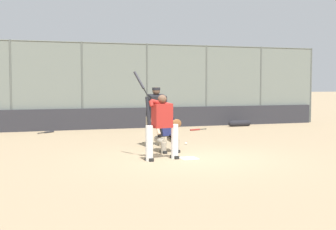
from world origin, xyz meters
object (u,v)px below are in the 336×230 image
Objects in this scene: batter_at_plate at (162,124)px; fielding_glove_on_dirt at (167,131)px; spare_bat_near_backstop at (48,132)px; catcher_behind_plate at (167,130)px; umpire_home at (156,115)px; baseball_loose at (186,143)px; equipment_bag_dugout_side at (240,123)px; spare_bat_by_padding at (196,130)px.

fielding_glove_on_dirt is (-2.26, -6.16, -0.84)m from batter_at_plate.
fielding_glove_on_dirt reaches higher than spare_bat_near_backstop.
fielding_glove_on_dirt is (-1.71, -4.99, -0.56)m from catcher_behind_plate.
spare_bat_near_backstop is (2.75, -5.13, -0.94)m from umpire_home.
catcher_behind_plate is 1.79× the size of spare_bat_near_backstop.
catcher_behind_plate is 16.07× the size of baseball_loose.
fielding_glove_on_dirt is at bearing -117.83° from catcher_behind_plate.
equipment_bag_dugout_side reaches higher than spare_bat_near_backstop.
baseball_loose is (-1.04, -0.18, -0.93)m from umpire_home.
equipment_bag_dugout_side is (-3.90, -1.40, 0.08)m from fielding_glove_on_dirt.
spare_bat_near_backstop is 0.80× the size of spare_bat_by_padding.
baseball_loose is (-3.79, 4.95, 0.00)m from spare_bat_near_backstop.
spare_bat_by_padding is (-3.08, -5.34, -0.58)m from catcher_behind_plate.
fielding_glove_on_dirt is at bearing -120.85° from umpire_home.
catcher_behind_plate is 8.51m from equipment_bag_dugout_side.
equipment_bag_dugout_side is at bearing -144.17° from umpire_home.
spare_bat_by_padding is at bearing -48.93° from spare_bat_near_backstop.
equipment_bag_dugout_side is (-2.53, -1.05, 0.10)m from spare_bat_by_padding.
batter_at_plate is at bearing 55.96° from catcher_behind_plate.
fielding_glove_on_dirt is (1.38, 0.35, 0.02)m from spare_bat_by_padding.
spare_bat_by_padding is (-3.64, -6.52, -0.86)m from batter_at_plate.
baseball_loose is 0.07× the size of equipment_bag_dugout_side.
catcher_behind_plate is 6.89m from spare_bat_near_backstop.
spare_bat_by_padding is 4.45m from baseball_loose.
fielding_glove_on_dirt is (-4.41, 1.32, 0.02)m from spare_bat_near_backstop.
batter_at_plate is 3.14m from baseball_loose.
catcher_behind_plate is 1.23m from umpire_home.
catcher_behind_plate is 5.30m from fielding_glove_on_dirt.
catcher_behind_plate is 1.09× the size of equipment_bag_dugout_side.
baseball_loose reaches higher than spare_bat_by_padding.
fielding_glove_on_dirt is at bearing -3.56° from spare_bat_by_padding.
spare_bat_by_padding is at bearing -133.43° from umpire_home.
fielding_glove_on_dirt reaches higher than spare_bat_by_padding.
umpire_home is (-0.60, -2.35, 0.08)m from batter_at_plate.
spare_bat_by_padding is 11.24× the size of baseball_loose.
baseball_loose is at bearing -137.59° from catcher_behind_plate.
umpire_home reaches higher than equipment_bag_dugout_side.
umpire_home is at bearing 66.47° from fielding_glove_on_dirt.
batter_at_plate is at bearing -113.36° from spare_bat_near_backstop.
umpire_home is at bearing 43.15° from equipment_bag_dugout_side.
baseball_loose is (2.00, 3.98, 0.00)m from spare_bat_by_padding.
spare_bat_by_padding is 2.74m from equipment_bag_dugout_side.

